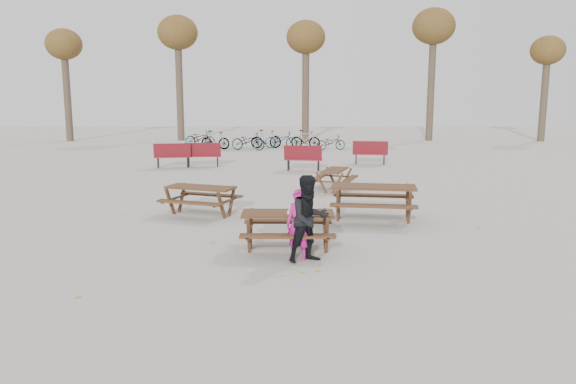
{
  "coord_description": "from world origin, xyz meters",
  "views": [
    {
      "loc": [
        0.04,
        -10.75,
        3.11
      ],
      "look_at": [
        0.0,
        1.0,
        1.0
      ],
      "focal_mm": 35.0,
      "sensor_mm": 36.0,
      "label": 1
    }
  ],
  "objects_px": {
    "adult": "(309,219)",
    "picnic_table_north": "(201,201)",
    "picnic_table_east": "(373,203)",
    "food_tray": "(292,212)",
    "child": "(298,225)",
    "picnic_table_far": "(334,180)",
    "soda_bottle": "(290,210)",
    "main_picnic_table": "(288,222)"
  },
  "relations": [
    {
      "from": "soda_bottle",
      "to": "picnic_table_far",
      "type": "bearing_deg",
      "value": 78.82
    },
    {
      "from": "picnic_table_east",
      "to": "food_tray",
      "type": "bearing_deg",
      "value": -118.68
    },
    {
      "from": "adult",
      "to": "picnic_table_north",
      "type": "height_order",
      "value": "adult"
    },
    {
      "from": "main_picnic_table",
      "to": "picnic_table_north",
      "type": "relative_size",
      "value": 1.04
    },
    {
      "from": "main_picnic_table",
      "to": "child",
      "type": "relative_size",
      "value": 1.35
    },
    {
      "from": "soda_bottle",
      "to": "picnic_table_east",
      "type": "height_order",
      "value": "soda_bottle"
    },
    {
      "from": "picnic_table_east",
      "to": "child",
      "type": "bearing_deg",
      "value": -112.64
    },
    {
      "from": "child",
      "to": "picnic_table_far",
      "type": "xyz_separation_m",
      "value": [
        1.25,
        7.53,
        -0.33
      ]
    },
    {
      "from": "picnic_table_east",
      "to": "picnic_table_far",
      "type": "height_order",
      "value": "picnic_table_east"
    },
    {
      "from": "picnic_table_north",
      "to": "food_tray",
      "type": "bearing_deg",
      "value": -35.54
    },
    {
      "from": "adult",
      "to": "picnic_table_east",
      "type": "relative_size",
      "value": 0.8
    },
    {
      "from": "adult",
      "to": "main_picnic_table",
      "type": "bearing_deg",
      "value": 91.01
    },
    {
      "from": "picnic_table_north",
      "to": "picnic_table_far",
      "type": "bearing_deg",
      "value": 65.12
    },
    {
      "from": "main_picnic_table",
      "to": "food_tray",
      "type": "height_order",
      "value": "food_tray"
    },
    {
      "from": "food_tray",
      "to": "soda_bottle",
      "type": "height_order",
      "value": "soda_bottle"
    },
    {
      "from": "soda_bottle",
      "to": "picnic_table_north",
      "type": "bearing_deg",
      "value": 124.01
    },
    {
      "from": "main_picnic_table",
      "to": "picnic_table_north",
      "type": "bearing_deg",
      "value": 124.66
    },
    {
      "from": "adult",
      "to": "picnic_table_far",
      "type": "xyz_separation_m",
      "value": [
        1.06,
        7.67,
        -0.48
      ]
    },
    {
      "from": "adult",
      "to": "picnic_table_east",
      "type": "distance_m",
      "value": 3.74
    },
    {
      "from": "food_tray",
      "to": "soda_bottle",
      "type": "xyz_separation_m",
      "value": [
        -0.03,
        -0.06,
        0.05
      ]
    },
    {
      "from": "food_tray",
      "to": "soda_bottle",
      "type": "relative_size",
      "value": 1.06
    },
    {
      "from": "soda_bottle",
      "to": "picnic_table_east",
      "type": "xyz_separation_m",
      "value": [
        2.01,
        2.76,
        -0.41
      ]
    },
    {
      "from": "adult",
      "to": "picnic_table_east",
      "type": "bearing_deg",
      "value": 35.8
    },
    {
      "from": "adult",
      "to": "soda_bottle",
      "type": "bearing_deg",
      "value": 93.51
    },
    {
      "from": "soda_bottle",
      "to": "adult",
      "type": "relative_size",
      "value": 0.11
    },
    {
      "from": "child",
      "to": "picnic_table_north",
      "type": "distance_m",
      "value": 4.51
    },
    {
      "from": "main_picnic_table",
      "to": "child",
      "type": "xyz_separation_m",
      "value": [
        0.2,
        -0.58,
        0.08
      ]
    },
    {
      "from": "soda_bottle",
      "to": "picnic_table_east",
      "type": "bearing_deg",
      "value": 53.92
    },
    {
      "from": "adult",
      "to": "child",
      "type": "bearing_deg",
      "value": 115.16
    },
    {
      "from": "adult",
      "to": "picnic_table_north",
      "type": "distance_m",
      "value": 4.75
    },
    {
      "from": "food_tray",
      "to": "child",
      "type": "relative_size",
      "value": 0.14
    },
    {
      "from": "child",
      "to": "adult",
      "type": "bearing_deg",
      "value": -14.78
    },
    {
      "from": "soda_bottle",
      "to": "picnic_table_north",
      "type": "xyz_separation_m",
      "value": [
        -2.27,
        3.37,
        -0.47
      ]
    },
    {
      "from": "soda_bottle",
      "to": "food_tray",
      "type": "bearing_deg",
      "value": 68.34
    },
    {
      "from": "child",
      "to": "picnic_table_east",
      "type": "distance_m",
      "value": 3.7
    },
    {
      "from": "soda_bottle",
      "to": "adult",
      "type": "xyz_separation_m",
      "value": [
        0.34,
        -0.57,
        -0.04
      ]
    },
    {
      "from": "adult",
      "to": "food_tray",
      "type": "bearing_deg",
      "value": 89.13
    },
    {
      "from": "child",
      "to": "picnic_table_far",
      "type": "bearing_deg",
      "value": 103.0
    },
    {
      "from": "main_picnic_table",
      "to": "food_tray",
      "type": "relative_size",
      "value": 10.0
    },
    {
      "from": "soda_bottle",
      "to": "child",
      "type": "height_order",
      "value": "child"
    },
    {
      "from": "picnic_table_east",
      "to": "picnic_table_north",
      "type": "xyz_separation_m",
      "value": [
        -4.28,
        0.61,
        -0.06
      ]
    },
    {
      "from": "adult",
      "to": "picnic_table_north",
      "type": "xyz_separation_m",
      "value": [
        -2.62,
        3.94,
        -0.44
      ]
    }
  ]
}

